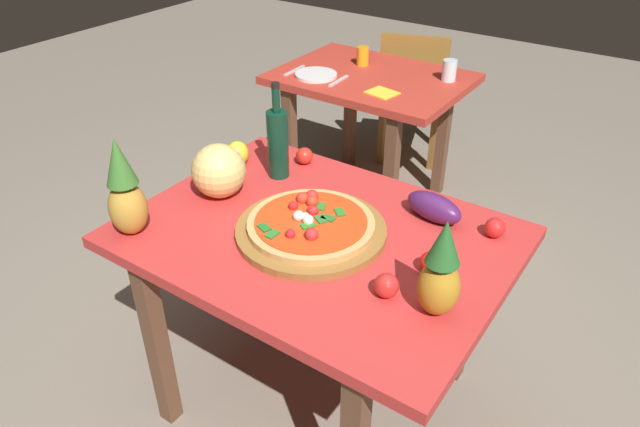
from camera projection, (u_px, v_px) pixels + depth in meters
name	position (u px, v px, depth m)	size (l,w,h in m)	color
ground_plane	(318.00, 393.00, 2.27)	(10.00, 10.00, 0.00)	gray
display_table	(317.00, 256.00, 1.91)	(1.19, 0.88, 0.76)	brown
background_table	(370.00, 97.00, 3.15)	(0.98, 0.73, 0.76)	brown
dining_chair	(413.00, 90.00, 3.65)	(0.51, 0.51, 0.85)	olive
pizza_board	(311.00, 231.00, 1.85)	(0.48, 0.48, 0.03)	olive
pizza	(310.00, 222.00, 1.84)	(0.40, 0.40, 0.06)	tan
wine_bottle	(278.00, 142.00, 2.10)	(0.08, 0.08, 0.36)	#0D3625
pineapple_left	(125.00, 192.00, 1.78)	(0.12, 0.12, 0.33)	gold
pineapple_right	(441.00, 273.00, 1.48)	(0.11, 0.11, 0.29)	#BA8222
melon	(219.00, 171.00, 2.01)	(0.19, 0.19, 0.19)	#EECB72
bell_pepper	(237.00, 153.00, 2.23)	(0.09, 0.09, 0.10)	yellow
eggplant	(434.00, 207.00, 1.90)	(0.20, 0.09, 0.09)	#4C1E56
tomato_at_corner	(431.00, 262.00, 1.68)	(0.06, 0.06, 0.06)	red
tomato_beside_pepper	(386.00, 285.00, 1.59)	(0.07, 0.07, 0.07)	red
tomato_by_bottle	(495.00, 228.00, 1.83)	(0.06, 0.06, 0.06)	red
tomato_near_board	(304.00, 156.00, 2.23)	(0.07, 0.07, 0.07)	red
drinking_glass_juice	(363.00, 56.00, 3.19)	(0.07, 0.07, 0.10)	orange
drinking_glass_water	(449.00, 70.00, 2.98)	(0.07, 0.07, 0.11)	silver
dinner_plate	(316.00, 75.00, 3.06)	(0.22, 0.22, 0.02)	white
fork_utensil	(294.00, 70.00, 3.13)	(0.02, 0.18, 0.01)	silver
knife_utensil	(338.00, 81.00, 3.00)	(0.02, 0.18, 0.01)	silver
napkin_folded	(382.00, 93.00, 2.86)	(0.14, 0.12, 0.01)	yellow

